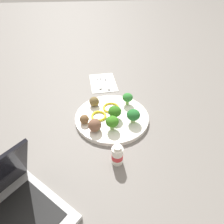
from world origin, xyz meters
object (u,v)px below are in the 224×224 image
at_px(broccoli_floret_front_left, 112,122).
at_px(yogurt_bottle, 118,155).
at_px(meatball_near_rim, 95,125).
at_px(knife, 107,81).
at_px(pepper_ring_center, 99,117).
at_px(fork, 99,81).
at_px(plate, 112,118).
at_px(napkin, 103,82).
at_px(meatball_back_right, 84,119).
at_px(broccoli_floret_front_right, 128,98).
at_px(meatball_mid_right, 94,102).
at_px(broccoli_floret_far_rim, 133,115).
at_px(broccoli_floret_near_rim, 115,112).
at_px(pepper_ring_mid_right, 111,108).

relative_size(broccoli_floret_front_left, yogurt_bottle, 0.74).
distance_m(meatball_near_rim, knife, 0.35).
height_order(pepper_ring_center, fork, pepper_ring_center).
bearing_deg(fork, plate, -171.57).
bearing_deg(napkin, fork, 71.50).
distance_m(broccoli_floret_front_left, meatball_near_rim, 0.06).
height_order(meatball_back_right, napkin, meatball_back_right).
relative_size(broccoli_floret_front_right, yogurt_bottle, 0.69).
distance_m(meatball_back_right, pepper_ring_center, 0.06).
distance_m(fork, knife, 0.04).
xyz_separation_m(broccoli_floret_front_left, meatball_back_right, (0.04, 0.10, -0.02)).
bearing_deg(yogurt_bottle, meatball_near_rim, 27.78).
bearing_deg(meatball_mid_right, knife, -16.63).
relative_size(broccoli_floret_far_rim, knife, 0.36).
relative_size(broccoli_floret_near_rim, pepper_ring_center, 0.87).
bearing_deg(meatball_back_right, broccoli_floret_front_right, -59.41).
relative_size(broccoli_floret_far_rim, broccoli_floret_front_left, 1.00).
bearing_deg(broccoli_floret_front_right, meatball_near_rim, 136.68).
distance_m(meatball_near_rim, napkin, 0.34).
xyz_separation_m(plate, knife, (0.28, 0.00, -0.00)).
height_order(knife, yogurt_bottle, yogurt_bottle).
height_order(broccoli_floret_front_left, pepper_ring_center, broccoli_floret_front_left).
distance_m(broccoli_floret_front_right, meatball_back_right, 0.20).
relative_size(broccoli_floret_near_rim, broccoli_floret_front_left, 0.98).
bearing_deg(meatball_back_right, broccoli_floret_front_left, -111.80).
xyz_separation_m(fork, yogurt_bottle, (-0.48, -0.04, 0.02)).
distance_m(plate, pepper_ring_mid_right, 0.05).
relative_size(broccoli_floret_front_right, napkin, 0.29).
height_order(broccoli_floret_far_rim, broccoli_floret_near_rim, broccoli_floret_far_rim).
height_order(meatball_mid_right, pepper_ring_mid_right, meatball_mid_right).
bearing_deg(meatball_mid_right, meatball_near_rim, 179.97).
relative_size(broccoli_floret_far_rim, yogurt_bottle, 0.74).
bearing_deg(pepper_ring_mid_right, plate, -179.78).
distance_m(broccoli_floret_front_right, knife, 0.22).
bearing_deg(broccoli_floret_near_rim, knife, 2.76).
distance_m(plate, pepper_ring_center, 0.05).
distance_m(broccoli_floret_front_left, knife, 0.35).
bearing_deg(pepper_ring_center, meatball_back_right, 115.44).
bearing_deg(meatball_near_rim, plate, -42.94).
distance_m(meatball_near_rim, pepper_ring_mid_right, 0.14).
height_order(broccoli_floret_front_right, pepper_ring_mid_right, broccoli_floret_front_right).
xyz_separation_m(broccoli_floret_far_rim, knife, (0.32, 0.08, -0.04)).
bearing_deg(fork, pepper_ring_center, 177.99).
relative_size(pepper_ring_center, napkin, 0.35).
xyz_separation_m(fork, knife, (0.00, -0.04, -0.00)).
xyz_separation_m(plate, fork, (0.27, 0.04, -0.00)).
bearing_deg(meatball_near_rim, fork, -4.19).
relative_size(napkin, fork, 1.41).
relative_size(meatball_mid_right, knife, 0.27).
distance_m(meatball_back_right, napkin, 0.31).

